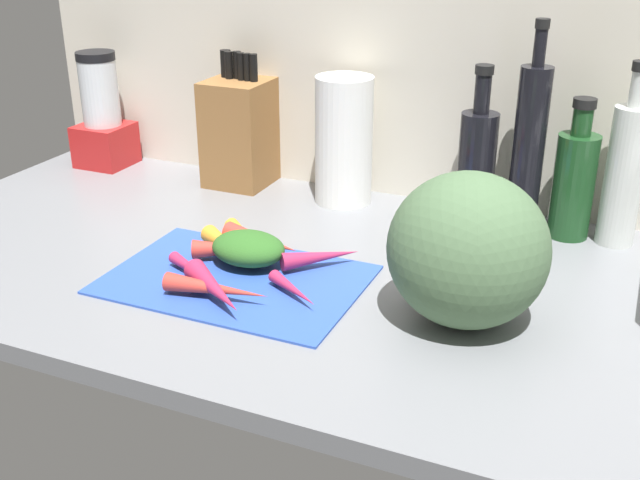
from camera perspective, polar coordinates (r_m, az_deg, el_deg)
ground_plane at (r=127.29cm, az=1.72°, el=-2.83°), size 170.00×80.00×3.00cm
wall_back at (r=152.35cm, az=7.47°, el=13.98°), size 170.00×3.00×60.00cm
cutting_board at (r=123.69cm, az=-6.26°, el=-2.83°), size 40.21×27.60×0.80cm
carrot_0 at (r=116.05cm, az=-7.80°, el=-3.60°), size 14.73×11.89×3.55cm
carrot_1 at (r=129.18cm, az=-6.68°, el=-0.67°), size 12.66×7.92×3.17cm
carrot_2 at (r=131.36cm, az=-4.33°, el=-0.05°), size 15.14×6.20×3.52cm
carrot_3 at (r=134.03cm, az=-5.46°, el=0.21°), size 11.94×9.66×2.67cm
carrot_4 at (r=116.68cm, az=-7.68°, el=-3.60°), size 16.75×4.72×2.98cm
carrot_5 at (r=116.47cm, az=-1.98°, el=-3.69°), size 10.76×7.83×2.02cm
carrot_6 at (r=129.50cm, az=-6.64°, el=-0.60°), size 14.72×10.56×3.16cm
carrot_7 at (r=125.72cm, az=0.06°, el=-1.24°), size 11.84×11.03×3.04cm
carrot_8 at (r=123.66cm, az=-9.20°, el=-2.29°), size 12.97×7.93×2.01cm
carrot_greens_pile at (r=126.55cm, az=-5.32°, el=-0.61°), size 12.51×9.62×5.29cm
winter_squash at (r=108.82cm, az=10.86°, el=-0.75°), size 22.68×21.44×22.26cm
knife_block at (r=163.35cm, az=-5.96°, el=8.02°), size 12.56×13.14×27.57cm
blender_appliance at (r=181.25cm, az=-15.79°, el=8.72°), size 11.07×11.07×25.56cm
paper_towel_roll at (r=151.82cm, az=1.77°, el=7.35°), size 11.28×11.28×25.06cm
bottle_0 at (r=144.83cm, az=11.51°, el=5.60°), size 6.90×6.90×29.34cm
bottle_1 at (r=141.13cm, az=15.16°, el=6.59°), size 5.63×5.63×37.81cm
bottle_2 at (r=142.90cm, az=18.26°, el=4.13°), size 7.34×7.34×25.12cm
bottle_3 at (r=141.82cm, az=21.62°, el=4.70°), size 6.58×6.58×31.91cm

